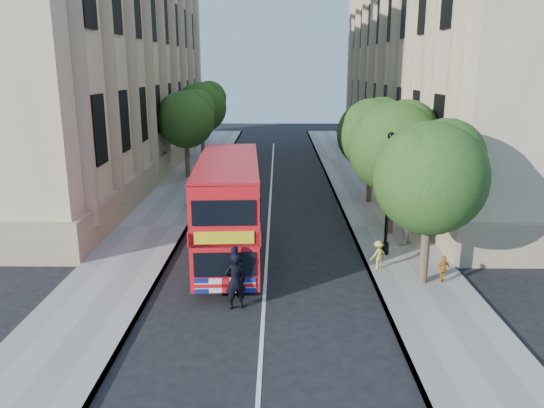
{
  "coord_description": "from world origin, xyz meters",
  "views": [
    {
      "loc": [
        0.47,
        -15.22,
        7.82
      ],
      "look_at": [
        0.22,
        5.97,
        2.3
      ],
      "focal_mm": 35.0,
      "sensor_mm": 36.0,
      "label": 1
    }
  ],
  "objects_px": {
    "lamp_post": "(388,199)",
    "box_van": "(220,182)",
    "police_constable": "(235,281)",
    "woman_pedestrian": "(404,225)",
    "double_decker_bus": "(229,206)"
  },
  "relations": [
    {
      "from": "double_decker_bus",
      "to": "woman_pedestrian",
      "type": "height_order",
      "value": "double_decker_bus"
    },
    {
      "from": "police_constable",
      "to": "double_decker_bus",
      "type": "bearing_deg",
      "value": -100.87
    },
    {
      "from": "police_constable",
      "to": "woman_pedestrian",
      "type": "distance_m",
      "value": 9.41
    },
    {
      "from": "double_decker_bus",
      "to": "box_van",
      "type": "distance_m",
      "value": 9.29
    },
    {
      "from": "lamp_post",
      "to": "double_decker_bus",
      "type": "distance_m",
      "value": 6.56
    },
    {
      "from": "double_decker_bus",
      "to": "police_constable",
      "type": "bearing_deg",
      "value": -85.83
    },
    {
      "from": "lamp_post",
      "to": "box_van",
      "type": "bearing_deg",
      "value": 131.83
    },
    {
      "from": "woman_pedestrian",
      "to": "lamp_post",
      "type": "bearing_deg",
      "value": 8.43
    },
    {
      "from": "lamp_post",
      "to": "double_decker_bus",
      "type": "height_order",
      "value": "lamp_post"
    },
    {
      "from": "lamp_post",
      "to": "police_constable",
      "type": "height_order",
      "value": "lamp_post"
    },
    {
      "from": "double_decker_bus",
      "to": "woman_pedestrian",
      "type": "bearing_deg",
      "value": 8.73
    },
    {
      "from": "lamp_post",
      "to": "box_van",
      "type": "distance_m",
      "value": 11.91
    },
    {
      "from": "box_van",
      "to": "woman_pedestrian",
      "type": "bearing_deg",
      "value": -38.74
    },
    {
      "from": "police_constable",
      "to": "woman_pedestrian",
      "type": "relative_size",
      "value": 1.11
    },
    {
      "from": "lamp_post",
      "to": "woman_pedestrian",
      "type": "distance_m",
      "value": 2.26
    }
  ]
}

